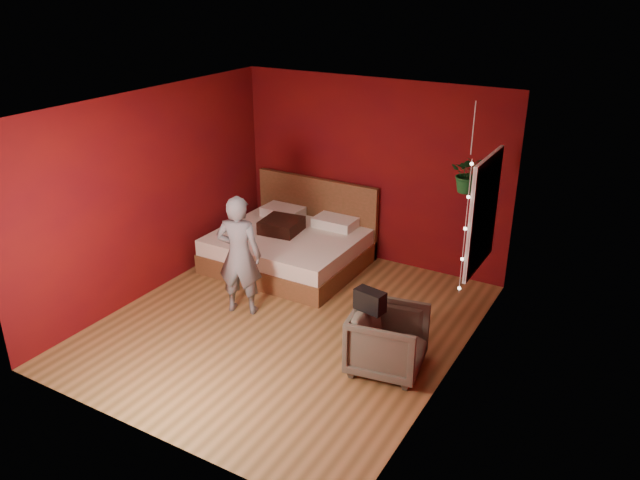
{
  "coord_description": "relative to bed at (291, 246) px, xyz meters",
  "views": [
    {
      "loc": [
        3.59,
        -5.37,
        3.88
      ],
      "look_at": [
        0.24,
        0.4,
        1.0
      ],
      "focal_mm": 35.0,
      "sensor_mm": 36.0,
      "label": 1
    }
  ],
  "objects": [
    {
      "name": "handbag",
      "position": [
        2.07,
        -1.75,
        0.52
      ],
      "size": [
        0.34,
        0.21,
        0.22
      ],
      "primitive_type": "cube",
      "rotation": [
        0.0,
        0.0,
        -0.17
      ],
      "color": "black",
      "rests_on": "armchair"
    },
    {
      "name": "bed",
      "position": [
        0.0,
        0.0,
        0.0
      ],
      "size": [
        1.99,
        1.69,
        1.09
      ],
      "color": "brown",
      "rests_on": "ground"
    },
    {
      "name": "floor",
      "position": [
        0.84,
        -1.45,
        -0.28
      ],
      "size": [
        4.5,
        4.5,
        0.0
      ],
      "primitive_type": "plane",
      "color": "olive",
      "rests_on": "ground"
    },
    {
      "name": "throw_pillow",
      "position": [
        -0.13,
        -0.05,
        0.3
      ],
      "size": [
        0.57,
        0.57,
        0.18
      ],
      "primitive_type": "cube",
      "rotation": [
        0.0,
        0.0,
        0.11
      ],
      "color": "black",
      "rests_on": "bed"
    },
    {
      "name": "room_walls",
      "position": [
        0.84,
        -1.45,
        1.39
      ],
      "size": [
        4.04,
        4.54,
        2.62
      ],
      "color": "#650D0A",
      "rests_on": "ground"
    },
    {
      "name": "person",
      "position": [
        0.19,
        -1.44,
        0.47
      ],
      "size": [
        0.63,
        0.51,
        1.5
      ],
      "primitive_type": "imported",
      "rotation": [
        0.0,
        0.0,
        3.46
      ],
      "color": "slate",
      "rests_on": "ground"
    },
    {
      "name": "fairy_lights",
      "position": [
        2.78,
        -1.07,
        1.22
      ],
      "size": [
        0.04,
        0.04,
        1.45
      ],
      "color": "silver",
      "rests_on": "room_walls"
    },
    {
      "name": "armchair",
      "position": [
        2.26,
        -1.67,
        0.06
      ],
      "size": [
        0.87,
        0.85,
        0.69
      ],
      "primitive_type": "imported",
      "rotation": [
        0.0,
        0.0,
        1.73
      ],
      "color": "#585445",
      "rests_on": "ground"
    },
    {
      "name": "window",
      "position": [
        2.81,
        -0.55,
        1.22
      ],
      "size": [
        0.05,
        0.97,
        1.27
      ],
      "color": "white",
      "rests_on": "room_walls"
    },
    {
      "name": "hanging_plant",
      "position": [
        2.5,
        -0.15,
        1.5
      ],
      "size": [
        0.48,
        0.45,
        1.04
      ],
      "color": "silver",
      "rests_on": "room_walls"
    }
  ]
}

